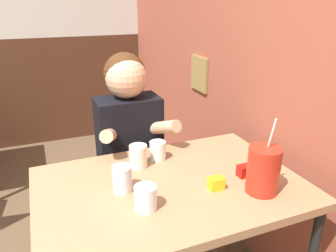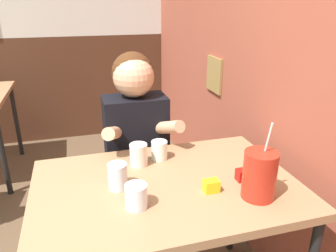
% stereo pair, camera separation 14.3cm
% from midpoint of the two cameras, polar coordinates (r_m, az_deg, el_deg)
% --- Properties ---
extents(brick_wall_right, '(0.08, 4.71, 2.70)m').
position_cam_midpoint_polar(brick_wall_right, '(2.44, 10.00, 18.51)').
color(brick_wall_right, '#9E4C38').
rests_on(brick_wall_right, ground_plane).
extents(back_wall, '(5.84, 0.09, 2.70)m').
position_cam_midpoint_polar(back_wall, '(3.61, -23.93, 17.99)').
color(back_wall, silver).
rests_on(back_wall, ground_plane).
extents(main_table, '(1.09, 0.74, 0.74)m').
position_cam_midpoint_polar(main_table, '(1.41, 2.67, -12.39)').
color(main_table, '#93704C').
rests_on(main_table, ground_plane).
extents(person_seated, '(0.42, 0.41, 1.20)m').
position_cam_midpoint_polar(person_seated, '(1.86, -3.33, -4.44)').
color(person_seated, black).
rests_on(person_seated, ground_plane).
extents(cocktail_pitcher, '(0.13, 0.13, 0.31)m').
position_cam_midpoint_polar(cocktail_pitcher, '(1.31, 18.72, -8.16)').
color(cocktail_pitcher, '#B22819').
rests_on(cocktail_pitcher, main_table).
extents(glass_near_pitcher, '(0.08, 0.08, 0.09)m').
position_cam_midpoint_polar(glass_near_pitcher, '(1.22, -2.14, -12.20)').
color(glass_near_pitcher, silver).
rests_on(glass_near_pitcher, main_table).
extents(glass_center, '(0.08, 0.08, 0.09)m').
position_cam_midpoint_polar(glass_center, '(1.56, 1.12, -4.27)').
color(glass_center, silver).
rests_on(glass_center, main_table).
extents(glass_far_side, '(0.08, 0.08, 0.10)m').
position_cam_midpoint_polar(glass_far_side, '(1.50, -2.42, -5.07)').
color(glass_far_side, silver).
rests_on(glass_far_side, main_table).
extents(glass_by_brick, '(0.08, 0.08, 0.11)m').
position_cam_midpoint_polar(glass_by_brick, '(1.33, -5.69, -8.76)').
color(glass_by_brick, silver).
rests_on(glass_by_brick, main_table).
extents(condiment_ketchup, '(0.06, 0.04, 0.05)m').
position_cam_midpoint_polar(condiment_ketchup, '(1.44, 15.85, -8.27)').
color(condiment_ketchup, '#B7140F').
rests_on(condiment_ketchup, main_table).
extents(condiment_mustard, '(0.06, 0.04, 0.05)m').
position_cam_midpoint_polar(condiment_mustard, '(1.34, 10.66, -10.29)').
color(condiment_mustard, yellow).
rests_on(condiment_mustard, main_table).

